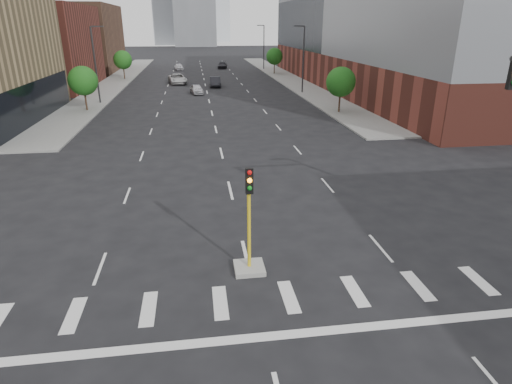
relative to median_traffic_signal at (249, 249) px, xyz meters
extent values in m
cube|color=gray|center=(-15.00, 65.03, -0.90)|extent=(5.00, 92.00, 0.15)
cube|color=gray|center=(15.00, 65.03, -0.90)|extent=(5.00, 92.00, 0.15)
cube|color=brown|center=(-27.50, 57.03, 5.03)|extent=(20.00, 22.00, 12.00)
cube|color=brown|center=(-27.50, 83.03, 5.53)|extent=(20.00, 24.00, 13.00)
cube|color=brown|center=(29.50, 51.03, 1.53)|extent=(24.00, 70.00, 5.00)
cube|color=#999993|center=(0.00, 0.03, -0.87)|extent=(1.20, 1.20, 0.20)
cylinder|color=gold|center=(0.00, 0.03, 0.83)|extent=(0.14, 0.14, 3.20)
cube|color=black|center=(0.00, -0.15, 2.93)|extent=(0.28, 0.18, 1.00)
sphere|color=red|center=(0.00, -0.25, 3.28)|extent=(0.18, 0.18, 0.18)
sphere|color=orange|center=(0.00, -0.25, 2.98)|extent=(0.18, 0.18, 0.18)
sphere|color=#0C7F19|center=(0.00, -0.25, 2.68)|extent=(0.18, 0.18, 0.18)
cylinder|color=#2D2D30|center=(13.50, 46.03, 3.53)|extent=(0.20, 0.20, 9.00)
cube|color=#2D2D30|center=(12.70, 46.03, 8.03)|extent=(1.40, 0.22, 0.15)
cylinder|color=#2D2D30|center=(13.50, 81.03, 3.53)|extent=(0.20, 0.20, 9.00)
cube|color=#2D2D30|center=(12.70, 81.03, 8.03)|extent=(1.40, 0.22, 0.15)
cylinder|color=#2D2D30|center=(-13.50, 41.03, 3.53)|extent=(0.20, 0.20, 9.00)
cube|color=#2D2D30|center=(-12.70, 41.03, 8.03)|extent=(1.40, 0.22, 0.15)
cylinder|color=#382619|center=(-14.00, 36.03, 0.05)|extent=(0.20, 0.20, 1.75)
sphere|color=#185316|center=(-14.00, 36.03, 2.43)|extent=(3.20, 3.20, 3.20)
cylinder|color=#382619|center=(-14.00, 66.03, 0.05)|extent=(0.20, 0.20, 1.75)
sphere|color=#185316|center=(-14.00, 66.03, 2.43)|extent=(3.20, 3.20, 3.20)
cylinder|color=#382619|center=(14.00, 31.03, 0.05)|extent=(0.20, 0.20, 1.75)
sphere|color=#185316|center=(14.00, 31.03, 2.43)|extent=(3.20, 3.20, 3.20)
cylinder|color=#382619|center=(14.00, 71.03, 0.05)|extent=(0.20, 0.20, 1.75)
sphere|color=#185316|center=(14.00, 71.03, 2.43)|extent=(3.20, 3.20, 3.20)
imported|color=silver|center=(-1.50, 47.46, -0.31)|extent=(2.18, 4.10, 1.33)
imported|color=#222227|center=(1.50, 54.61, -0.21)|extent=(1.70, 4.69, 1.54)
imported|color=#B2B2B2|center=(-4.49, 59.14, -0.18)|extent=(3.46, 6.04, 1.59)
imported|color=black|center=(4.69, 84.36, -0.28)|extent=(2.59, 5.02, 1.39)
imported|color=silver|center=(-4.85, 81.83, -0.27)|extent=(2.28, 4.35, 1.41)
camera|label=1|loc=(-1.83, -14.75, 8.28)|focal=30.00mm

